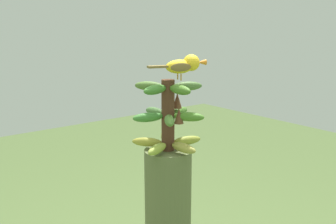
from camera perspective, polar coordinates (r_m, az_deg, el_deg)
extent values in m
cylinder|color=#4C2D1E|center=(1.48, 0.00, -0.52)|extent=(0.05, 0.05, 0.27)
ellipsoid|color=olive|center=(1.55, 2.81, -4.19)|extent=(0.12, 0.06, 0.04)
ellipsoid|color=#91A440|center=(1.59, -0.40, -3.71)|extent=(0.09, 0.12, 0.04)
ellipsoid|color=#9C9733|center=(1.53, -3.10, -4.41)|extent=(0.11, 0.11, 0.04)
ellipsoid|color=#93A83B|center=(1.44, -1.59, -5.44)|extent=(0.12, 0.08, 0.04)
ellipsoid|color=#99953E|center=(1.45, 2.28, -5.28)|extent=(0.05, 0.12, 0.04)
ellipsoid|color=#3D7C30|center=(1.45, -2.93, -0.78)|extent=(0.13, 0.07, 0.04)
ellipsoid|color=#49752E|center=(1.40, 0.20, -1.25)|extent=(0.10, 0.12, 0.04)
ellipsoid|color=#487D27|center=(1.46, 3.03, -0.69)|extent=(0.10, 0.12, 0.04)
ellipsoid|color=#477429|center=(1.55, 1.59, 0.04)|extent=(0.12, 0.07, 0.04)
ellipsoid|color=#436B34|center=(1.54, -1.89, -0.01)|extent=(0.04, 0.12, 0.04)
ellipsoid|color=#426F31|center=(1.53, 0.08, 4.11)|extent=(0.10, 0.11, 0.04)
ellipsoid|color=#4C6D2D|center=(1.49, -2.77, 3.83)|extent=(0.09, 0.12, 0.04)
ellipsoid|color=#3D772B|center=(1.40, -1.90, 3.31)|extent=(0.12, 0.06, 0.04)
ellipsoid|color=#457425|center=(1.40, 1.76, 3.29)|extent=(0.04, 0.12, 0.04)
ellipsoid|color=#4B7136|center=(1.48, 2.83, 3.80)|extent=(0.12, 0.08, 0.04)
cone|color=brown|center=(1.50, 1.35, 1.71)|extent=(0.04, 0.04, 0.06)
cone|color=brown|center=(1.46, 1.61, -0.54)|extent=(0.04, 0.04, 0.06)
cylinder|color=#C68933|center=(1.43, 1.92, 5.11)|extent=(0.00, 0.01, 0.02)
cylinder|color=#C68933|center=(1.46, 1.43, 5.26)|extent=(0.01, 0.00, 0.02)
ellipsoid|color=yellow|center=(1.44, 1.68, 6.67)|extent=(0.12, 0.08, 0.05)
ellipsoid|color=brown|center=(1.42, 1.90, 6.56)|extent=(0.08, 0.03, 0.03)
ellipsoid|color=brown|center=(1.47, 1.08, 6.77)|extent=(0.08, 0.03, 0.03)
cube|color=brown|center=(1.41, -1.55, 6.66)|extent=(0.08, 0.05, 0.01)
sphere|color=yellow|center=(1.46, 3.44, 7.24)|extent=(0.06, 0.06, 0.06)
sphere|color=black|center=(1.48, 3.35, 7.50)|extent=(0.01, 0.01, 0.01)
cone|color=orange|center=(1.48, 4.91, 7.28)|extent=(0.04, 0.03, 0.02)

